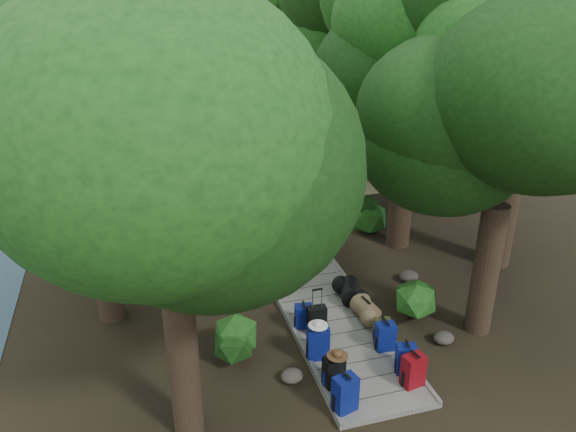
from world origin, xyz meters
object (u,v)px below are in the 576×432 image
object	(u,v)px
backpack_left_c	(318,340)
backpack_right_a	(413,369)
backpack_right_c	(385,335)
suitcase_on_boardwalk	(317,320)
duffel_right_khaki	(365,309)
backpack_left_a	(345,392)
duffel_right_black	(351,291)
lone_suitcase_on_sand	(256,169)
backpack_left_d	(304,315)
backpack_left_b	(334,370)
backpack_right_d	(382,328)
sun_lounger	(311,143)
kayak	(164,158)
backpack_right_b	(406,357)

from	to	relation	value
backpack_left_c	backpack_right_a	bearing A→B (deg)	-31.30
backpack_right_c	suitcase_on_boardwalk	xyz separation A→B (m)	(-1.18, 0.94, -0.02)
backpack_right_a	duffel_right_khaki	size ratio (longest dim) A/B	1.11
backpack_left_a	duffel_right_black	world-z (taller)	backpack_left_a
backpack_left_c	lone_suitcase_on_sand	distance (m)	10.95
backpack_left_c	backpack_left_d	xyz separation A→B (m)	(0.04, 1.09, -0.11)
backpack_left_b	suitcase_on_boardwalk	bearing A→B (deg)	74.21
backpack_left_d	duffel_right_black	distance (m)	1.56
backpack_right_d	sun_lounger	distance (m)	13.78
backpack_left_a	backpack_left_d	world-z (taller)	backpack_left_a
backpack_left_a	kayak	xyz separation A→B (m)	(-1.92, 15.32, -0.34)
backpack_left_c	suitcase_on_boardwalk	distance (m)	0.85
duffel_right_black	sun_lounger	bearing A→B (deg)	94.03
suitcase_on_boardwalk	backpack_left_a	bearing A→B (deg)	-94.56
backpack_left_b	backpack_left_d	size ratio (longest dim) A/B	1.20
backpack_left_d	backpack_right_d	distance (m)	1.72
backpack_left_d	sun_lounger	world-z (taller)	backpack_left_d
suitcase_on_boardwalk	backpack_right_a	bearing A→B (deg)	-57.93
backpack_right_a	kayak	xyz separation A→B (m)	(-3.39, 15.06, -0.31)
duffel_right_black	kayak	distance (m)	12.46
backpack_left_c	backpack_right_d	xyz separation A→B (m)	(1.51, 0.19, -0.14)
backpack_right_c	lone_suitcase_on_sand	world-z (taller)	backpack_right_c
duffel_right_khaki	lone_suitcase_on_sand	size ratio (longest dim) A/B	0.98
backpack_left_b	backpack_right_c	bearing A→B (deg)	19.94
backpack_right_b	kayak	xyz separation A→B (m)	(-3.43, 14.70, -0.28)
kayak	sun_lounger	world-z (taller)	sun_lounger
backpack_left_d	backpack_right_a	distance (m)	2.76
backpack_right_a	backpack_right_c	world-z (taller)	backpack_right_a
backpack_right_d	duffel_right_black	world-z (taller)	backpack_right_d
sun_lounger	backpack_right_a	bearing A→B (deg)	-102.56
backpack_left_d	duffel_right_khaki	xyz separation A→B (m)	(1.44, -0.07, -0.07)
backpack_right_a	backpack_right_d	size ratio (longest dim) A/B	1.36
backpack_right_a	duffel_right_black	world-z (taller)	backpack_right_a
backpack_right_b	backpack_right_c	size ratio (longest dim) A/B	1.02
backpack_right_d	duffel_right_khaki	xyz separation A→B (m)	(-0.03, 0.83, -0.05)
kayak	sun_lounger	size ratio (longest dim) A/B	1.64
duffel_right_black	sun_lounger	size ratio (longest dim) A/B	0.38
backpack_right_b	sun_lounger	size ratio (longest dim) A/B	0.35
kayak	backpack_left_d	bearing A→B (deg)	-95.68
backpack_left_c	backpack_right_d	world-z (taller)	backpack_left_c
backpack_left_c	suitcase_on_boardwalk	size ratio (longest dim) A/B	1.28
backpack_left_b	backpack_left_d	distance (m)	1.97
backpack_left_d	duffel_right_khaki	size ratio (longest dim) A/B	0.89
backpack_right_a	kayak	size ratio (longest dim) A/B	0.23
backpack_left_a	duffel_right_khaki	size ratio (longest dim) A/B	1.20
lone_suitcase_on_sand	backpack_left_b	bearing A→B (deg)	-104.30
duffel_right_khaki	backpack_left_c	bearing A→B (deg)	-154.31
backpack_right_d	lone_suitcase_on_sand	size ratio (longest dim) A/B	0.80
backpack_left_c	backpack_right_b	bearing A→B (deg)	-21.45
suitcase_on_boardwalk	lone_suitcase_on_sand	distance (m)	10.11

